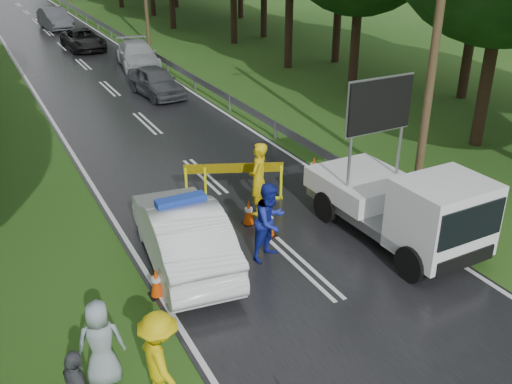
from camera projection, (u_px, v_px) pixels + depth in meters
ground at (303, 268)px, 13.36m from camera, size 160.00×160.00×0.00m
road at (64, 46)px, 37.46m from camera, size 7.00×140.00×0.02m
guardrail at (120, 34)px, 38.50m from camera, size 0.12×60.06×0.70m
utility_pole_near at (439, 18)px, 14.97m from camera, size 1.40×0.24×10.00m
police_sedan at (183, 233)px, 13.27m from camera, size 2.17×4.86×1.71m
work_truck at (405, 205)px, 13.97m from camera, size 2.33×4.98×3.92m
barrier at (234, 173)px, 16.21m from camera, size 2.62×1.18×1.17m
officer at (258, 179)px, 15.46m from camera, size 0.88×0.88×2.06m
civilian at (270, 221)px, 13.40m from camera, size 1.14×1.03×1.93m
bystander_left at (160, 360)px, 9.22m from camera, size 0.79×1.23×1.80m
bystander_right at (101, 343)px, 9.72m from camera, size 0.91×0.71×1.64m
queue_car_first at (156, 81)px, 26.45m from camera, size 1.98×4.10×1.35m
queue_car_second at (138, 55)px, 31.65m from camera, size 2.62×5.08×1.41m
queue_car_third at (83, 40)px, 36.23m from camera, size 2.29×4.66×1.27m
queue_car_fourth at (55, 19)px, 43.27m from camera, size 2.08×4.88×1.57m
cone_center at (269, 222)px, 14.57m from camera, size 0.38×0.38×0.81m
cone_far at (249, 212)px, 15.15m from camera, size 0.34×0.34×0.72m
cone_left_mid at (156, 282)px, 12.20m from camera, size 0.34×0.34×0.71m
cone_right at (314, 168)px, 17.90m from camera, size 0.35×0.35×0.75m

